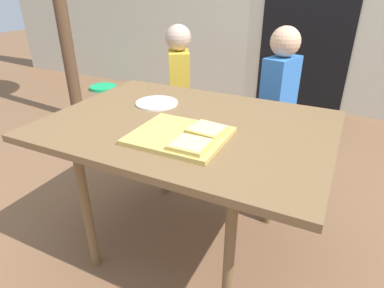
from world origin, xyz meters
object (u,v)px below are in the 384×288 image
child_left (179,86)px  pizza_slice_far_right (207,129)px  plate_white_left (157,103)px  dining_table (188,133)px  cutting_board (180,136)px  garden_hose_coil (103,87)px  child_right (278,98)px  pizza_slice_near_right (190,144)px

child_left → pizza_slice_far_right: bearing=-55.8°
plate_white_left → dining_table: bearing=-30.1°
dining_table → cutting_board: (0.04, -0.16, 0.06)m
child_left → garden_hose_coil: (-1.75, 1.16, -0.56)m
cutting_board → plate_white_left: cutting_board is taller
cutting_board → child_right: bearing=78.7°
dining_table → garden_hose_coil: (-2.23, 1.97, -0.62)m
cutting_board → child_left: bearing=118.4°
pizza_slice_far_right → plate_white_left: 0.45m
garden_hose_coil → pizza_slice_far_right: bearing=-41.1°
pizza_slice_near_right → plate_white_left: (-0.38, 0.38, -0.02)m
pizza_slice_near_right → child_right: (0.10, 1.04, -0.12)m
garden_hose_coil → child_left: bearing=-33.5°
child_left → dining_table: bearing=-59.4°
pizza_slice_near_right → plate_white_left: size_ratio=0.64×
cutting_board → child_left: size_ratio=0.37×
dining_table → plate_white_left: size_ratio=5.81×
plate_white_left → child_right: (0.48, 0.65, -0.10)m
dining_table → cutting_board: 0.18m
dining_table → plate_white_left: (-0.25, 0.14, 0.06)m
dining_table → child_left: bearing=120.6°
pizza_slice_far_right → cutting_board: bearing=-142.9°
child_left → child_right: child_right is taller
cutting_board → plate_white_left: 0.42m
dining_table → pizza_slice_near_right: 0.29m
child_left → child_right: size_ratio=0.97×
cutting_board → pizza_slice_far_right: (0.09, 0.07, 0.02)m
pizza_slice_far_right → child_left: size_ratio=0.15×
pizza_slice_near_right → garden_hose_coil: size_ratio=0.40×
child_right → garden_hose_coil: size_ratio=3.03×
child_left → plate_white_left: bearing=-70.9°
pizza_slice_far_right → child_left: child_left is taller
cutting_board → pizza_slice_far_right: size_ratio=2.43×
garden_hose_coil → dining_table: bearing=-41.5°
child_left → garden_hose_coil: child_left is taller
pizza_slice_far_right → child_right: 0.90m
pizza_slice_far_right → child_right: size_ratio=0.15×
child_right → garden_hose_coil: bearing=154.5°
dining_table → pizza_slice_near_right: (0.13, -0.24, 0.08)m
cutting_board → child_left: child_left is taller
pizza_slice_near_right → child_right: 1.05m
pizza_slice_near_right → garden_hose_coil: pizza_slice_near_right is taller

